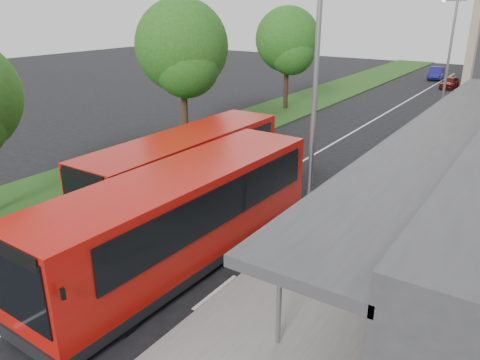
# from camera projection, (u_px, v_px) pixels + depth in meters

# --- Properties ---
(ground) EXTENTS (120.00, 120.00, 0.00)m
(ground) POSITION_uv_depth(u_px,v_px,m) (174.00, 235.00, 16.59)
(ground) COLOR black
(ground) RESTS_ON ground
(pavement) EXTENTS (5.00, 80.00, 0.15)m
(pavement) POSITION_uv_depth(u_px,v_px,m) (462.00, 135.00, 28.99)
(pavement) COLOR slate
(pavement) RESTS_ON ground
(grass_verge) EXTENTS (5.00, 80.00, 0.10)m
(grass_verge) POSITION_uv_depth(u_px,v_px,m) (279.00, 111.00, 35.77)
(grass_verge) COLOR #224717
(grass_verge) RESTS_ON ground
(lane_centre_line) EXTENTS (0.12, 70.00, 0.01)m
(lane_centre_line) POSITION_uv_depth(u_px,v_px,m) (339.00, 140.00, 28.25)
(lane_centre_line) COLOR silver
(lane_centre_line) RESTS_ON ground
(kerb_dashes) EXTENTS (0.12, 56.00, 0.01)m
(kerb_dashes) POSITION_uv_depth(u_px,v_px,m) (413.00, 134.00, 29.64)
(kerb_dashes) COLOR silver
(kerb_dashes) RESTS_ON ground
(tree_mid) EXTENTS (5.05, 5.05, 8.11)m
(tree_mid) POSITION_uv_depth(u_px,v_px,m) (183.00, 52.00, 25.44)
(tree_mid) COLOR #322114
(tree_mid) RESTS_ON ground
(tree_far) EXTENTS (4.76, 4.76, 7.65)m
(tree_far) POSITION_uv_depth(u_px,v_px,m) (288.00, 44.00, 34.88)
(tree_far) COLOR #322114
(tree_far) RESTS_ON ground
(lamp_post_near) EXTENTS (1.44, 0.28, 8.00)m
(lamp_post_near) POSITION_uv_depth(u_px,v_px,m) (311.00, 107.00, 14.34)
(lamp_post_near) COLOR gray
(lamp_post_near) RESTS_ON pavement
(lamp_post_far) EXTENTS (1.44, 0.28, 8.00)m
(lamp_post_far) POSITION_uv_depth(u_px,v_px,m) (448.00, 54.00, 29.89)
(lamp_post_far) COLOR gray
(lamp_post_far) RESTS_ON pavement
(bus_main) EXTENTS (3.01, 10.87, 3.06)m
(bus_main) POSITION_uv_depth(u_px,v_px,m) (182.00, 217.00, 14.30)
(bus_main) COLOR #B9090A
(bus_main) RESTS_ON ground
(bus_second) EXTENTS (2.74, 10.11, 2.85)m
(bus_second) POSITION_uv_depth(u_px,v_px,m) (187.00, 168.00, 18.92)
(bus_second) COLOR #B9090A
(bus_second) RESTS_ON ground
(litter_bin) EXTENTS (0.51, 0.51, 0.89)m
(litter_bin) POSITION_uv_depth(u_px,v_px,m) (402.00, 174.00, 20.79)
(litter_bin) COLOR #3A2418
(litter_bin) RESTS_ON pavement
(bollard) EXTENTS (0.22, 0.22, 1.05)m
(bollard) POSITION_uv_depth(u_px,v_px,m) (433.00, 125.00, 28.90)
(bollard) COLOR #D6A10B
(bollard) RESTS_ON pavement
(car_near) EXTENTS (1.45, 3.36, 1.13)m
(car_near) POSITION_uv_depth(u_px,v_px,m) (450.00, 82.00, 45.57)
(car_near) COLOR #62110E
(car_near) RESTS_ON ground
(car_far) EXTENTS (1.77, 4.05, 1.29)m
(car_far) POSITION_uv_depth(u_px,v_px,m) (436.00, 73.00, 51.09)
(car_far) COLOR navy
(car_far) RESTS_ON ground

